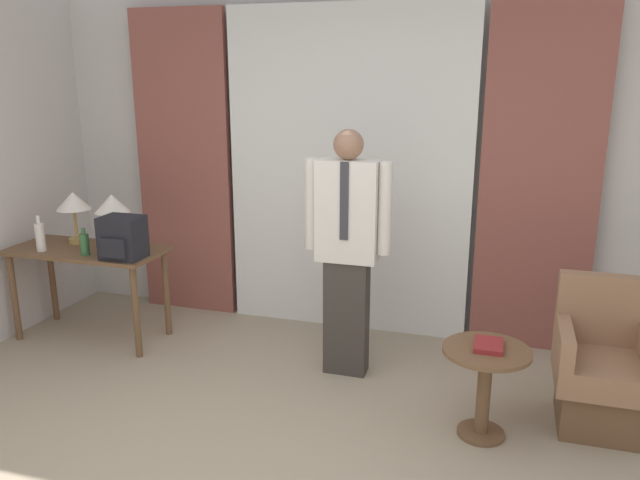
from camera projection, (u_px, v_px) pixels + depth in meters
The scene contains 14 objects.
wall_back at pixel (351, 164), 5.05m from camera, with size 10.00×0.06×2.70m.
curtain_sheer_center at pixel (347, 174), 4.95m from camera, with size 1.96×0.06×2.58m.
curtain_drape_left at pixel (184, 166), 5.35m from camera, with size 0.85×0.06×2.58m.
curtain_drape_right at pixel (539, 183), 4.55m from camera, with size 0.85×0.06×2.58m.
desk at pixel (88, 262), 4.89m from camera, with size 1.22×0.56×0.74m.
table_lamp_left at pixel (73, 204), 4.94m from camera, with size 0.27×0.27×0.42m.
table_lamp_right at pixel (112, 206), 4.84m from camera, with size 0.27×0.27×0.42m.
bottle_near_edge at pixel (40, 236), 4.77m from camera, with size 0.07×0.07×0.28m.
bottle_by_lamp at pixel (85, 244), 4.67m from camera, with size 0.07×0.07×0.21m.
backpack at pixel (122, 238), 4.57m from camera, with size 0.30×0.26×0.31m.
person at pixel (347, 245), 4.23m from camera, with size 0.60×0.20×1.72m.
armchair at pixel (602, 372), 3.72m from camera, with size 0.54×0.57×0.89m.
side_table at pixel (485, 377), 3.59m from camera, with size 0.50×0.50×0.55m.
book at pixel (489, 345), 3.55m from camera, with size 0.16×0.21×0.03m.
Camera 1 is at (1.21, -2.20, 2.08)m, focal length 35.00 mm.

